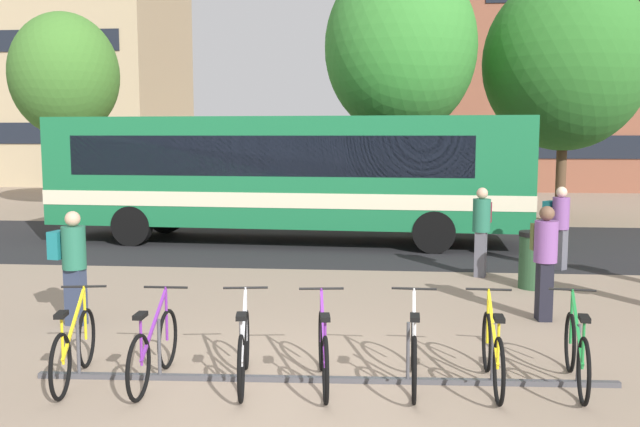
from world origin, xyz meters
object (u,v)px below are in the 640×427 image
at_px(street_tree_2, 65,75).
at_px(commuter_olive_pack_0, 545,254).
at_px(parked_bicycle_yellow_0, 74,349).
at_px(commuter_teal_pack_1, 559,222).
at_px(parked_bicycle_purple_3, 323,352).
at_px(street_tree_0, 565,62).
at_px(parked_bicycle_purple_1, 154,350).
at_px(parked_bicycle_white_4, 414,352).
at_px(commuter_teal_pack_5, 72,260).
at_px(commuter_maroon_pack_4, 482,225).
at_px(city_bus, 289,173).
at_px(parked_bicycle_green_6, 577,353).
at_px(parked_bicycle_yellow_5, 493,353).
at_px(street_tree_1, 400,48).
at_px(trash_bin, 534,260).
at_px(parked_bicycle_silver_2, 244,350).

bearing_deg(street_tree_2, commuter_olive_pack_0, -44.88).
xyz_separation_m(parked_bicycle_yellow_0, commuter_teal_pack_1, (7.03, 7.19, 0.60)).
bearing_deg(parked_bicycle_purple_3, street_tree_0, -30.11).
bearing_deg(parked_bicycle_purple_1, parked_bicycle_white_4, -87.12).
bearing_deg(street_tree_2, commuter_teal_pack_5, -64.74).
distance_m(parked_bicycle_yellow_0, commuter_maroon_pack_4, 8.30).
distance_m(city_bus, parked_bicycle_green_6, 10.99).
relative_size(parked_bicycle_white_4, commuter_teal_pack_5, 1.03).
relative_size(city_bus, parked_bicycle_purple_3, 7.09).
height_order(parked_bicycle_yellow_5, commuter_teal_pack_1, commuter_teal_pack_1).
relative_size(commuter_maroon_pack_4, street_tree_1, 0.22).
bearing_deg(parked_bicycle_yellow_0, commuter_teal_pack_1, -53.65).
bearing_deg(street_tree_1, parked_bicycle_yellow_5, -87.07).
relative_size(parked_bicycle_yellow_5, street_tree_1, 0.21).
bearing_deg(parked_bicycle_purple_3, parked_bicycle_yellow_5, -93.62).
distance_m(parked_bicycle_purple_1, commuter_teal_pack_1, 9.43).
relative_size(commuter_teal_pack_1, street_tree_1, 0.21).
distance_m(parked_bicycle_purple_1, street_tree_0, 17.87).
xyz_separation_m(parked_bicycle_white_4, street_tree_1, (0.15, 13.93, 4.99)).
relative_size(city_bus, commuter_olive_pack_0, 7.07).
relative_size(commuter_teal_pack_5, street_tree_0, 0.21).
xyz_separation_m(parked_bicycle_yellow_0, parked_bicycle_purple_1, (0.90, 0.04, 0.00)).
xyz_separation_m(commuter_teal_pack_1, street_tree_2, (-14.97, 9.68, 3.89)).
xyz_separation_m(city_bus, commuter_maroon_pack_4, (4.30, -3.95, -0.77)).
height_order(trash_bin, street_tree_0, street_tree_0).
bearing_deg(street_tree_1, commuter_olive_pack_0, -80.17).
bearing_deg(parked_bicycle_yellow_0, parked_bicycle_white_4, -95.81).
relative_size(parked_bicycle_green_6, commuter_teal_pack_1, 1.00).
bearing_deg(commuter_teal_pack_5, street_tree_0, 62.17).
xyz_separation_m(parked_bicycle_yellow_0, parked_bicycle_yellow_5, (4.63, 0.27, 0.00)).
relative_size(parked_bicycle_silver_2, street_tree_1, 0.21).
relative_size(commuter_olive_pack_0, street_tree_2, 0.24).
bearing_deg(parked_bicycle_purple_1, parked_bicycle_purple_3, -87.79).
xyz_separation_m(commuter_teal_pack_5, street_tree_1, (4.97, 11.90, 4.42)).
bearing_deg(commuter_teal_pack_1, parked_bicycle_purple_3, -73.99).
bearing_deg(commuter_teal_pack_1, parked_bicycle_silver_2, -78.82).
bearing_deg(commuter_maroon_pack_4, commuter_olive_pack_0, 26.43).
height_order(parked_bicycle_green_6, commuter_maroon_pack_4, commuter_maroon_pack_4).
xyz_separation_m(parked_bicycle_white_4, commuter_teal_pack_5, (-4.82, 2.03, 0.58)).
xyz_separation_m(parked_bicycle_silver_2, commuter_maroon_pack_4, (3.45, 6.21, 0.62)).
bearing_deg(commuter_olive_pack_0, parked_bicycle_yellow_5, -26.15).
xyz_separation_m(city_bus, commuter_teal_pack_1, (5.99, -3.08, -0.79)).
xyz_separation_m(parked_bicycle_purple_3, parked_bicycle_yellow_5, (1.85, 0.13, 0.00)).
height_order(parked_bicycle_silver_2, parked_bicycle_purple_3, same).
bearing_deg(parked_bicycle_green_6, commuter_teal_pack_1, -4.94).
distance_m(parked_bicycle_green_6, street_tree_1, 14.78).
bearing_deg(commuter_teal_pack_1, city_bus, -160.15).
xyz_separation_m(parked_bicycle_purple_1, street_tree_1, (3.02, 14.12, 4.99)).
height_order(parked_bicycle_purple_1, parked_bicycle_purple_3, same).
bearing_deg(commuter_olive_pack_0, parked_bicycle_purple_1, -61.39).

